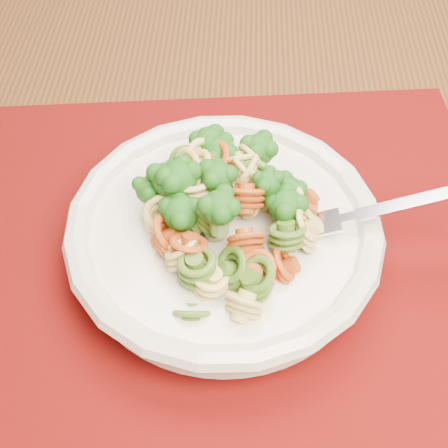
# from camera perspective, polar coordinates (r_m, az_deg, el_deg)

# --- Properties ---
(dining_table) EXTENTS (1.45, 1.01, 0.74)m
(dining_table) POSITION_cam_1_polar(r_m,az_deg,el_deg) (0.69, -7.10, 1.97)
(dining_table) COLOR #542E17
(dining_table) RESTS_ON ground
(placemat) EXTENTS (0.56, 0.48, 0.00)m
(placemat) POSITION_cam_1_polar(r_m,az_deg,el_deg) (0.52, -1.40, -2.48)
(placemat) COLOR #580308
(placemat) RESTS_ON dining_table
(pasta_bowl) EXTENTS (0.25, 0.25, 0.05)m
(pasta_bowl) POSITION_cam_1_polar(r_m,az_deg,el_deg) (0.49, 0.00, -0.81)
(pasta_bowl) COLOR silver
(pasta_bowl) RESTS_ON placemat
(pasta_broccoli_heap) EXTENTS (0.21, 0.21, 0.06)m
(pasta_broccoli_heap) POSITION_cam_1_polar(r_m,az_deg,el_deg) (0.48, 0.00, 0.46)
(pasta_broccoli_heap) COLOR #E4CC71
(pasta_broccoli_heap) RESTS_ON pasta_bowl
(fork) EXTENTS (0.18, 0.05, 0.08)m
(fork) POSITION_cam_1_polar(r_m,az_deg,el_deg) (0.48, 9.11, 0.06)
(fork) COLOR silver
(fork) RESTS_ON pasta_bowl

